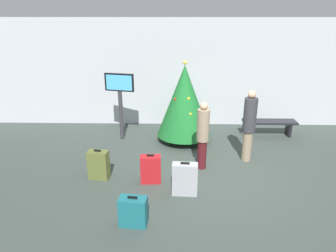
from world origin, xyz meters
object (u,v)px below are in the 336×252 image
at_px(traveller_1, 203,134).
at_px(flight_info_kiosk, 120,94).
at_px(suitcase_1, 133,211).
at_px(suitcase_3, 151,169).
at_px(holiday_tree, 184,101).
at_px(suitcase_0, 185,179).
at_px(waiting_bench, 269,124).
at_px(traveller_0, 249,124).
at_px(suitcase_2, 99,165).

bearing_deg(traveller_1, flight_info_kiosk, 141.28).
xyz_separation_m(flight_info_kiosk, suitcase_1, (0.85, -3.95, -1.10)).
relative_size(traveller_1, suitcase_3, 2.46).
height_order(traveller_1, suitcase_3, traveller_1).
xyz_separation_m(holiday_tree, suitcase_0, (-0.05, -2.82, -0.88)).
bearing_deg(waiting_bench, holiday_tree, -169.62).
bearing_deg(holiday_tree, waiting_bench, 10.38).
bearing_deg(holiday_tree, traveller_0, -37.45).
xyz_separation_m(holiday_tree, flight_info_kiosk, (-1.84, 0.14, 0.14)).
bearing_deg(traveller_0, holiday_tree, 142.55).
xyz_separation_m(waiting_bench, suitcase_1, (-3.62, -4.30, -0.09)).
distance_m(traveller_1, suitcase_3, 1.49).
bearing_deg(flight_info_kiosk, holiday_tree, -4.20).
bearing_deg(flight_info_kiosk, suitcase_0, -58.77).
bearing_deg(suitcase_1, traveller_1, 57.26).
bearing_deg(suitcase_2, waiting_bench, 30.32).
height_order(suitcase_0, suitcase_2, suitcase_0).
xyz_separation_m(traveller_0, suitcase_0, (-1.63, -1.61, -0.63)).
bearing_deg(waiting_bench, traveller_0, -122.00).
bearing_deg(waiting_bench, traveller_1, -136.23).
height_order(traveller_1, suitcase_2, traveller_1).
distance_m(holiday_tree, suitcase_3, 2.65).
xyz_separation_m(holiday_tree, suitcase_2, (-1.98, -2.22, -0.89)).
height_order(holiday_tree, suitcase_2, holiday_tree).
relative_size(flight_info_kiosk, traveller_1, 1.18).
xyz_separation_m(flight_info_kiosk, suitcase_2, (-0.14, -2.35, -1.03)).
bearing_deg(suitcase_3, waiting_bench, 39.67).
xyz_separation_m(flight_info_kiosk, waiting_bench, (4.47, 0.35, -1.01)).
distance_m(suitcase_2, suitcase_3, 1.20).
xyz_separation_m(traveller_1, suitcase_1, (-1.39, -2.16, -0.62)).
xyz_separation_m(waiting_bench, suitcase_0, (-2.68, -3.30, -0.02)).
height_order(traveller_1, suitcase_1, traveller_1).
bearing_deg(flight_info_kiosk, suitcase_2, -93.37).
distance_m(flight_info_kiosk, suitcase_1, 4.19).
distance_m(suitcase_0, suitcase_3, 0.87).
distance_m(waiting_bench, suitcase_1, 5.63).
height_order(holiday_tree, suitcase_1, holiday_tree).
xyz_separation_m(traveller_0, suitcase_2, (-3.56, -1.01, -0.64)).
relative_size(traveller_1, suitcase_2, 2.33).
bearing_deg(suitcase_0, suitcase_3, 147.98).
xyz_separation_m(flight_info_kiosk, traveller_1, (2.24, -1.79, -0.48)).
distance_m(flight_info_kiosk, waiting_bench, 4.60).
bearing_deg(traveller_0, suitcase_3, -154.11).
distance_m(traveller_1, suitcase_0, 1.35).
bearing_deg(flight_info_kiosk, suitcase_1, -77.87).
bearing_deg(suitcase_1, traveller_0, 45.48).
bearing_deg(traveller_0, flight_info_kiosk, 158.57).
relative_size(waiting_bench, suitcase_2, 2.26).
height_order(waiting_bench, suitcase_2, suitcase_2).
height_order(traveller_0, suitcase_3, traveller_0).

